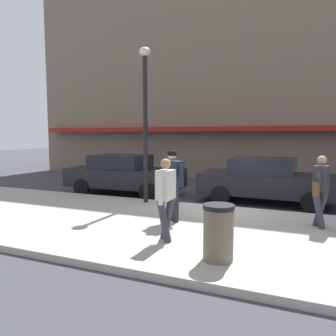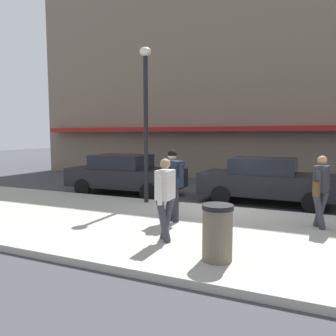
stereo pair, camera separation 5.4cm
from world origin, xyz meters
The scene contains 11 objects.
ground_plane centered at (0.00, 0.00, 0.00)m, with size 80.00×80.00×0.00m, color #3D3D42.
sidewalk centered at (1.00, -2.85, 0.07)m, with size 32.00×5.30×0.14m, color #A8A399.
curb_paint_line centered at (1.00, 0.05, 0.00)m, with size 28.00×0.12×0.01m, color silver.
storefront_facade centered at (1.00, 8.49, 6.59)m, with size 28.00×4.70×13.20m.
parked_sedan_near centered at (-4.11, 0.99, 0.79)m, with size 4.55×2.02×1.54m.
parked_sedan_mid centered at (1.20, 1.37, 0.79)m, with size 4.54×2.00×1.54m.
man_texting_on_phone centered at (-0.64, -2.49, 1.25)m, with size 0.62×0.65×1.81m.
pedestrian_in_light_coat centered at (-0.20, -3.93, 1.11)m, with size 0.33×0.60×1.70m.
pedestrian_with_bag centered at (2.74, -1.66, 1.11)m, with size 0.40×0.71×1.70m.
street_lamp_post centered at (-2.33, -0.65, 3.14)m, with size 0.36×0.36×4.88m.
trash_bin centered at (1.06, -4.56, 0.63)m, with size 0.55×0.55×0.98m.
Camera 2 is at (2.47, -9.95, 2.31)m, focal length 35.00 mm.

